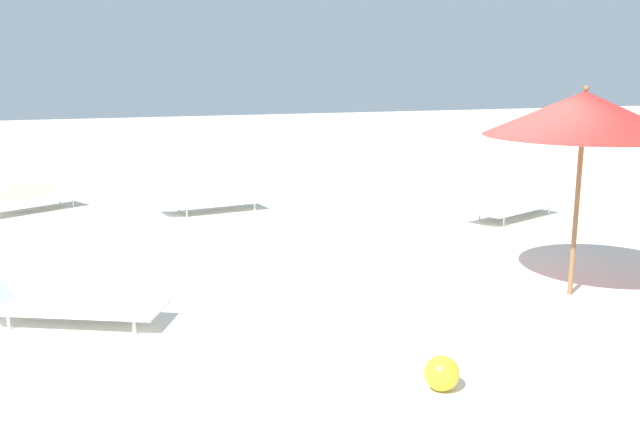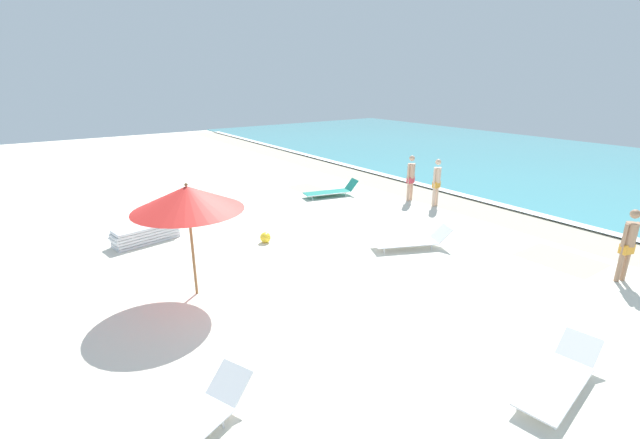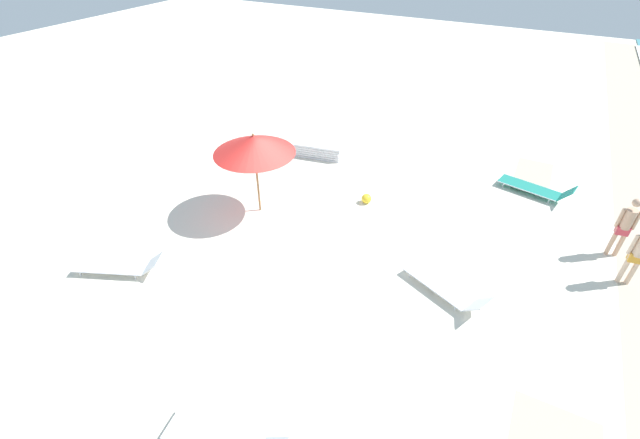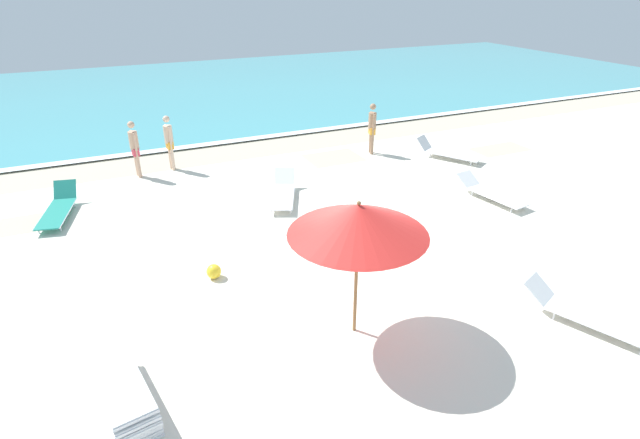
% 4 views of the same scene
% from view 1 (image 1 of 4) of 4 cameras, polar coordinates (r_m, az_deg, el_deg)
% --- Properties ---
extents(ground_plane, '(60.00, 60.00, 0.16)m').
position_cam_1_polar(ground_plane, '(9.03, 10.02, -6.26)').
color(ground_plane, silver).
extents(beach_umbrella, '(2.31, 2.31, 2.53)m').
position_cam_1_polar(beach_umbrella, '(8.92, 20.37, 7.90)').
color(beach_umbrella, olive).
rests_on(beach_umbrella, ground_plane).
extents(sun_lounger_beside_umbrella, '(0.94, 2.25, 0.49)m').
position_cam_1_polar(sun_lounger_beside_umbrella, '(13.61, -9.19, 1.40)').
color(sun_lounger_beside_umbrella, white).
rests_on(sun_lounger_beside_umbrella, ground_plane).
extents(sun_lounger_near_water_left, '(1.44, 2.33, 0.53)m').
position_cam_1_polar(sun_lounger_near_water_left, '(13.28, 14.80, 0.87)').
color(sun_lounger_near_water_left, white).
rests_on(sun_lounger_near_water_left, ground_plane).
extents(sun_lounger_near_water_right, '(1.63, 2.22, 0.61)m').
position_cam_1_polar(sun_lounger_near_water_right, '(14.55, -22.94, 1.32)').
color(sun_lounger_near_water_right, white).
rests_on(sun_lounger_near_water_right, ground_plane).
extents(sun_lounger_mid_beach_solo, '(1.44, 2.23, 0.57)m').
position_cam_1_polar(sun_lounger_mid_beach_solo, '(8.31, -20.06, -6.38)').
color(sun_lounger_mid_beach_solo, white).
rests_on(sun_lounger_mid_beach_solo, ground_plane).
extents(beach_ball, '(0.31, 0.31, 0.31)m').
position_cam_1_polar(beach_ball, '(6.41, 9.71, -12.03)').
color(beach_ball, yellow).
rests_on(beach_ball, ground_plane).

